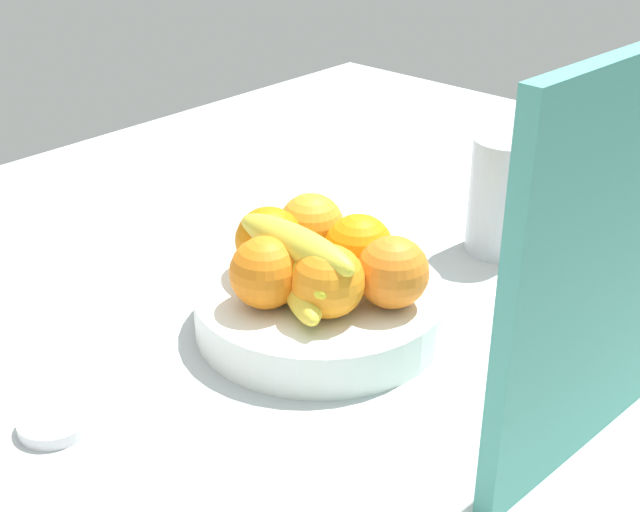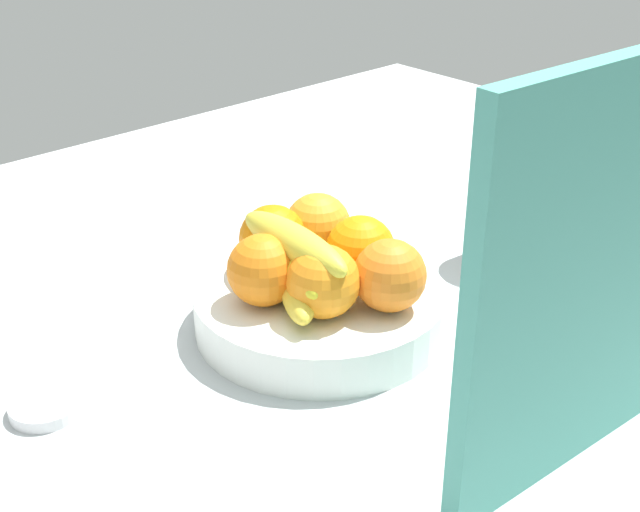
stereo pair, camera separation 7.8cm
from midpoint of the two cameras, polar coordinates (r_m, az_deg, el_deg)
name	(u,v)px [view 2 (the right image)]	position (r cm, az deg, el deg)	size (l,w,h in cm)	color
ground_plane	(302,339)	(97.62, 1.08, -5.48)	(180.00, 140.00, 3.00)	#AFB6B9
fruit_bowl	(320,308)	(95.74, 2.33, -3.46)	(27.54, 27.54, 4.83)	white
orange_front_left	(361,250)	(94.52, 5.02, 0.33)	(7.65, 7.65, 7.65)	orange
orange_front_right	(318,226)	(99.77, 2.08, 1.94)	(7.65, 7.65, 7.65)	orange
orange_center	(273,239)	(96.73, -0.80, 1.10)	(7.65, 7.65, 7.65)	orange
orange_back_left	(263,270)	(90.13, -1.28, -0.99)	(7.65, 7.65, 7.65)	orange
orange_back_right	(323,282)	(88.05, 2.74, -1.74)	(7.65, 7.65, 7.65)	orange
orange_top_stack	(390,276)	(89.75, 7.06, -1.33)	(7.65, 7.65, 7.65)	orange
banana_bunch	(293,261)	(91.12, 0.68, -0.38)	(13.31, 18.11, 8.40)	yellow
cutting_board	(586,280)	(73.26, 19.97, -1.55)	(28.00, 1.80, 36.00)	teal
thermos_tumbler	(521,203)	(112.14, 14.99, 3.35)	(8.96, 8.96, 15.17)	#B4BBC5
jar_lid	(45,407)	(86.77, -15.10, -9.57)	(6.83, 6.83, 1.26)	silver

